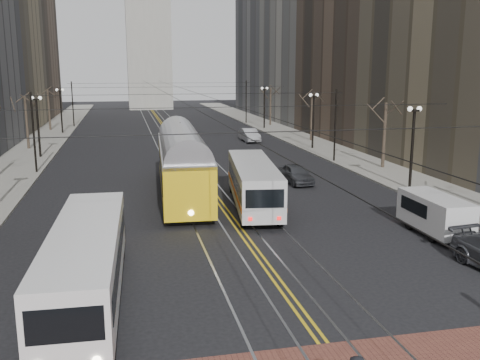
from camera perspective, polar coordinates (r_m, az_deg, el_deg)
name	(u,v)px	position (r m, az deg, el deg)	size (l,w,h in m)	color
ground	(313,329)	(18.39, 7.75, -15.47)	(260.00, 260.00, 0.00)	black
sidewalk_left	(37,148)	(61.58, -20.81, 3.26)	(5.00, 140.00, 0.15)	gray
sidewalk_right	(303,140)	(64.33, 6.69, 4.28)	(5.00, 140.00, 0.15)	gray
streetcar_rails	(177,144)	(61.16, -6.76, 3.83)	(4.80, 130.00, 0.02)	gray
centre_lines	(177,144)	(61.16, -6.76, 3.83)	(0.42, 130.00, 0.01)	gold
building_right_far	(288,6)	(106.66, 5.10, 17.99)	(16.00, 20.00, 40.00)	slate
lamp_posts	(195,137)	(44.79, -4.79, 4.58)	(27.60, 57.20, 5.60)	black
street_trees	(186,129)	(51.20, -5.75, 5.46)	(31.68, 53.28, 5.60)	#382D23
trolley_wires	(187,119)	(50.69, -5.72, 6.51)	(25.96, 120.00, 6.60)	black
transit_bus	(87,266)	(20.34, -16.03, -8.78)	(2.34, 11.25, 2.81)	silver
streetcar	(182,169)	(35.79, -6.17, 1.14)	(2.86, 15.40, 3.63)	yellow
rear_bus	(253,185)	(32.65, 1.43, -0.58)	(2.33, 10.72, 2.80)	silver
cargo_van	(435,215)	(29.17, 20.05, -3.57)	(1.78, 4.62, 2.04)	silver
sedan_grey	(296,174)	(40.06, 5.98, 0.67)	(1.68, 4.17, 1.42)	#3C3F44
sedan_silver	(249,135)	(62.85, 1.01, 4.82)	(1.62, 4.65, 1.53)	#AAACB2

